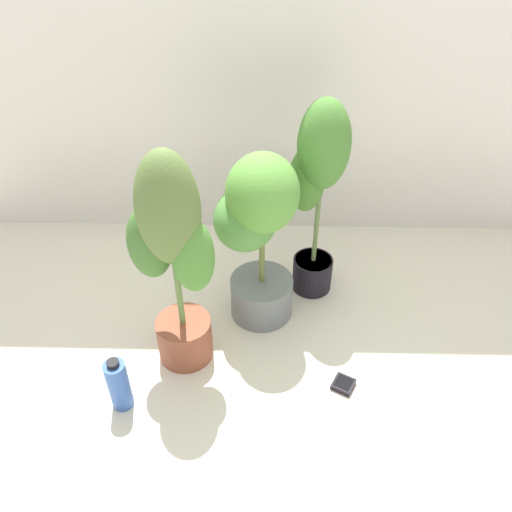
% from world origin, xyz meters
% --- Properties ---
extents(ground_plane, '(8.00, 8.00, 0.00)m').
position_xyz_m(ground_plane, '(0.00, 0.00, 0.00)').
color(ground_plane, silver).
rests_on(ground_plane, ground).
extents(mylar_back_wall, '(3.20, 0.01, 2.00)m').
position_xyz_m(mylar_back_wall, '(0.00, 0.86, 1.00)').
color(mylar_back_wall, silver).
rests_on(mylar_back_wall, ground).
extents(potted_plant_front_left, '(0.36, 0.24, 0.95)m').
position_xyz_m(potted_plant_front_left, '(-0.27, -0.09, 0.54)').
color(potted_plant_front_left, brown).
rests_on(potted_plant_front_left, ground).
extents(potted_plant_back_right, '(0.28, 0.26, 0.95)m').
position_xyz_m(potted_plant_back_right, '(0.28, 0.35, 0.59)').
color(potted_plant_back_right, black).
rests_on(potted_plant_back_right, ground).
extents(potted_plant_center, '(0.43, 0.40, 0.80)m').
position_xyz_m(potted_plant_center, '(0.03, 0.17, 0.46)').
color(potted_plant_center, slate).
rests_on(potted_plant_center, ground).
extents(hygrometer_box, '(0.11, 0.11, 0.03)m').
position_xyz_m(hygrometer_box, '(0.38, -0.25, 0.01)').
color(hygrometer_box, black).
rests_on(hygrometer_box, ground).
extents(nutrient_bottle, '(0.08, 0.08, 0.25)m').
position_xyz_m(nutrient_bottle, '(-0.48, -0.35, 0.12)').
color(nutrient_bottle, '#3761B9').
rests_on(nutrient_bottle, ground).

